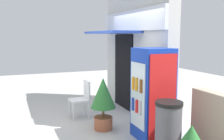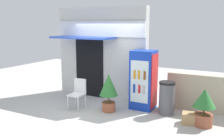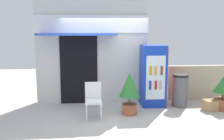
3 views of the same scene
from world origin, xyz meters
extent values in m
plane|color=beige|center=(0.00, 0.00, 0.00)|extent=(16.00, 16.00, 0.00)
cube|color=silver|center=(-0.37, 1.41, 1.52)|extent=(3.26, 0.28, 3.04)
cube|color=white|center=(-0.37, 1.22, 2.33)|extent=(3.26, 0.08, 0.50)
cube|color=blue|center=(-0.76, 0.87, 2.05)|extent=(2.12, 0.79, 0.06)
cube|color=black|center=(-0.76, 1.25, 1.00)|extent=(1.08, 0.03, 2.00)
cube|color=#1438B2|center=(1.36, 0.89, 0.87)|extent=(0.66, 0.62, 1.74)
cube|color=silver|center=(1.36, 0.57, 0.87)|extent=(0.53, 0.02, 1.22)
cube|color=red|center=(1.70, 0.89, 0.87)|extent=(0.02, 0.55, 1.57)
cylinder|color=#1938A5|center=(1.21, 0.55, 0.67)|extent=(0.06, 0.06, 0.24)
cylinder|color=red|center=(1.37, 0.55, 0.67)|extent=(0.06, 0.06, 0.24)
cylinder|color=#B2B2B7|center=(1.50, 0.55, 0.67)|extent=(0.06, 0.06, 0.24)
cylinder|color=orange|center=(1.21, 0.55, 1.07)|extent=(0.06, 0.06, 0.24)
cylinder|color=orange|center=(1.35, 0.55, 1.07)|extent=(0.06, 0.06, 0.24)
cylinder|color=brown|center=(1.52, 0.55, 1.07)|extent=(0.06, 0.06, 0.24)
cylinder|color=white|center=(-0.52, -0.30, 0.21)|extent=(0.04, 0.04, 0.42)
cylinder|color=white|center=(-0.17, -0.29, 0.21)|extent=(0.04, 0.04, 0.42)
cylinder|color=white|center=(-0.53, 0.08, 0.21)|extent=(0.04, 0.04, 0.42)
cylinder|color=white|center=(-0.18, 0.09, 0.21)|extent=(0.04, 0.04, 0.42)
cube|color=white|center=(-0.35, -0.10, 0.44)|extent=(0.42, 0.45, 0.04)
cube|color=white|center=(-0.36, 0.10, 0.67)|extent=(0.41, 0.05, 0.43)
cylinder|color=#AD5B3D|center=(0.58, 0.17, 0.13)|extent=(0.39, 0.39, 0.27)
cylinder|color=brown|center=(0.58, 0.17, 0.37)|extent=(0.05, 0.05, 0.20)
cone|color=#2D7533|center=(0.58, 0.17, 0.79)|extent=(0.52, 0.52, 0.63)
cylinder|color=#595960|center=(2.12, 0.73, 0.43)|extent=(0.42, 0.42, 0.86)
cylinder|color=black|center=(2.12, 0.73, 0.89)|extent=(0.45, 0.45, 0.06)
camera|label=1|loc=(5.39, -1.58, 1.97)|focal=40.31mm
camera|label=2|loc=(3.96, -6.01, 2.52)|focal=40.78mm
camera|label=3|loc=(-0.39, -6.05, 2.19)|focal=40.24mm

